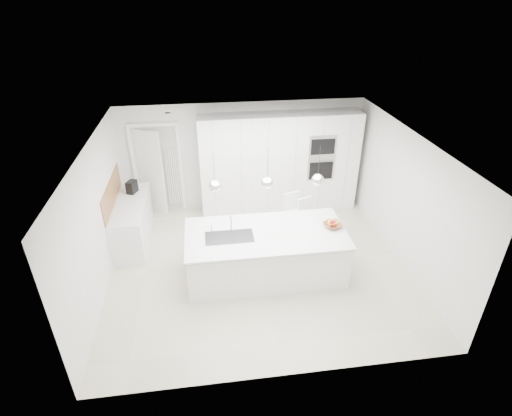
{
  "coord_description": "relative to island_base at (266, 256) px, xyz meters",
  "views": [
    {
      "loc": [
        -0.88,
        -6.08,
        4.75
      ],
      "look_at": [
        0.0,
        0.3,
        1.1
      ],
      "focal_mm": 28.0,
      "sensor_mm": 36.0,
      "label": 1
    }
  ],
  "objects": [
    {
      "name": "banana_bunch",
      "position": [
        1.22,
        0.05,
        0.6
      ],
      "size": [
        0.26,
        0.18,
        0.23
      ],
      "primitive_type": "torus",
      "rotation": [
        1.22,
        0.0,
        0.35
      ],
      "color": "yellow",
      "rests_on": "fruit_bowl"
    },
    {
      "name": "island_worktop",
      "position": [
        0.0,
        0.05,
        0.45
      ],
      "size": [
        2.84,
        1.4,
        0.04
      ],
      "primitive_type": "cube",
      "color": "white",
      "rests_on": "island_base"
    },
    {
      "name": "bar_stool_left",
      "position": [
        0.69,
        1.0,
        0.11
      ],
      "size": [
        0.48,
        0.58,
        1.09
      ],
      "primitive_type": null,
      "rotation": [
        0.0,
        0.0,
        0.28
      ],
      "color": "white",
      "rests_on": "floor"
    },
    {
      "name": "apple_a",
      "position": [
        1.18,
        0.04,
        0.54
      ],
      "size": [
        0.08,
        0.08,
        0.08
      ],
      "primitive_type": "sphere",
      "color": "#A10C19",
      "rests_on": "fruit_bowl"
    },
    {
      "name": "pendant_right",
      "position": [
        0.85,
        -0.0,
        1.47
      ],
      "size": [
        0.2,
        0.2,
        0.2
      ],
      "primitive_type": "sphere",
      "color": "white",
      "rests_on": "ceiling"
    },
    {
      "name": "bar_stool_right",
      "position": [
        0.94,
        0.87,
        0.08
      ],
      "size": [
        0.49,
        0.56,
        1.02
      ],
      "primitive_type": null,
      "rotation": [
        0.0,
        0.0,
        0.38
      ],
      "color": "white",
      "rests_on": "floor"
    },
    {
      "name": "ceiling",
      "position": [
        -0.1,
        0.3,
        2.07
      ],
      "size": [
        5.5,
        5.5,
        0.0
      ],
      "primitive_type": "plane",
      "rotation": [
        3.14,
        0.0,
        0.0
      ],
      "color": "white",
      "rests_on": "wall_back"
    },
    {
      "name": "wall_back",
      "position": [
        -0.1,
        2.8,
        0.82
      ],
      "size": [
        5.5,
        0.0,
        5.5
      ],
      "primitive_type": "plane",
      "rotation": [
        1.57,
        0.0,
        0.0
      ],
      "color": "silver",
      "rests_on": "ground"
    },
    {
      "name": "doorway_frame",
      "position": [
        -2.05,
        2.77,
        0.59
      ],
      "size": [
        1.11,
        0.08,
        2.13
      ],
      "primitive_type": null,
      "color": "white",
      "rests_on": "floor"
    },
    {
      "name": "apple_c",
      "position": [
        1.26,
        0.08,
        0.54
      ],
      "size": [
        0.08,
        0.08,
        0.08
      ],
      "primitive_type": "sphere",
      "color": "#A10C19",
      "rests_on": "fruit_bowl"
    },
    {
      "name": "island_tap",
      "position": [
        -0.6,
        0.2,
        0.62
      ],
      "size": [
        0.02,
        0.02,
        0.3
      ],
      "primitive_type": "cylinder",
      "color": "white",
      "rests_on": "island_worktop"
    },
    {
      "name": "pendant_mid",
      "position": [
        -0.0,
        -0.0,
        1.47
      ],
      "size": [
        0.2,
        0.2,
        0.2
      ],
      "primitive_type": "sphere",
      "color": "white",
      "rests_on": "ceiling"
    },
    {
      "name": "left_worktop",
      "position": [
        -2.55,
        1.5,
        0.45
      ],
      "size": [
        0.62,
        1.82,
        0.04
      ],
      "primitive_type": "cube",
      "color": "white",
      "rests_on": "left_base_cabinets"
    },
    {
      "name": "floor",
      "position": [
        -0.1,
        0.3,
        -0.43
      ],
      "size": [
        5.5,
        5.5,
        0.0
      ],
      "primitive_type": "plane",
      "color": "beige",
      "rests_on": "ground"
    },
    {
      "name": "island_base",
      "position": [
        0.0,
        0.0,
        0.0
      ],
      "size": [
        2.8,
        1.2,
        0.86
      ],
      "primitive_type": "cube",
      "color": "white",
      "rests_on": "floor"
    },
    {
      "name": "fruit_bowl",
      "position": [
        1.22,
        0.07,
        0.51
      ],
      "size": [
        0.41,
        0.41,
        0.08
      ],
      "primitive_type": "imported",
      "rotation": [
        0.0,
        0.0,
        0.39
      ],
      "color": "#9E683C",
      "rests_on": "island_worktop"
    },
    {
      "name": "espresso_machine",
      "position": [
        -2.53,
        1.97,
        0.6
      ],
      "size": [
        0.24,
        0.28,
        0.26
      ],
      "primitive_type": "cube",
      "rotation": [
        0.0,
        0.0,
        -0.39
      ],
      "color": "black",
      "rests_on": "left_worktop"
    },
    {
      "name": "apple_b",
      "position": [
        1.22,
        0.1,
        0.54
      ],
      "size": [
        0.09,
        0.09,
        0.09
      ],
      "primitive_type": "sphere",
      "color": "#A10C19",
      "rests_on": "fruit_bowl"
    },
    {
      "name": "hallway_door",
      "position": [
        -2.3,
        2.72,
        0.57
      ],
      "size": [
        0.76,
        0.38,
        2.0
      ],
      "primitive_type": "cube",
      "rotation": [
        0.0,
        0.0,
        -0.44
      ],
      "color": "white",
      "rests_on": "floor"
    },
    {
      "name": "wall_left",
      "position": [
        -2.85,
        0.3,
        0.82
      ],
      "size": [
        0.0,
        5.0,
        5.0
      ],
      "primitive_type": "plane",
      "rotation": [
        1.57,
        0.0,
        1.57
      ],
      "color": "silver",
      "rests_on": "ground"
    },
    {
      "name": "oak_backsplash",
      "position": [
        -2.84,
        1.5,
        0.72
      ],
      "size": [
        0.02,
        1.8,
        0.5
      ],
      "primitive_type": "cube",
      "color": "#9E683C",
      "rests_on": "wall_left"
    },
    {
      "name": "pendant_left",
      "position": [
        -0.85,
        -0.0,
        1.47
      ],
      "size": [
        0.2,
        0.2,
        0.2
      ],
      "primitive_type": "sphere",
      "color": "white",
      "rests_on": "ceiling"
    },
    {
      "name": "tall_cabinets",
      "position": [
        0.7,
        2.5,
        0.72
      ],
      "size": [
        3.6,
        0.6,
        2.3
      ],
      "primitive_type": "cube",
      "color": "white",
      "rests_on": "floor"
    },
    {
      "name": "radiator",
      "position": [
        -1.73,
        2.76,
        0.42
      ],
      "size": [
        0.32,
        0.04,
        1.4
      ],
      "primitive_type": null,
      "color": "white",
      "rests_on": "floor"
    },
    {
      "name": "island_sink",
      "position": [
        -0.65,
        -0.0,
        0.39
      ],
      "size": [
        0.84,
        0.44,
        0.18
      ],
      "primitive_type": null,
      "color": "#3F3F42",
      "rests_on": "island_worktop"
    },
    {
      "name": "oven_stack",
      "position": [
        1.6,
        2.19,
        0.92
      ],
      "size": [
        0.62,
        0.04,
        1.05
      ],
      "primitive_type": null,
      "color": "#A5A5A8",
      "rests_on": "tall_cabinets"
    },
    {
      "name": "left_base_cabinets",
      "position": [
        -2.55,
        1.5,
        0.0
      ],
      "size": [
        0.6,
        1.8,
        0.86
      ],
      "primitive_type": "cube",
      "color": "white",
      "rests_on": "floor"
    }
  ]
}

